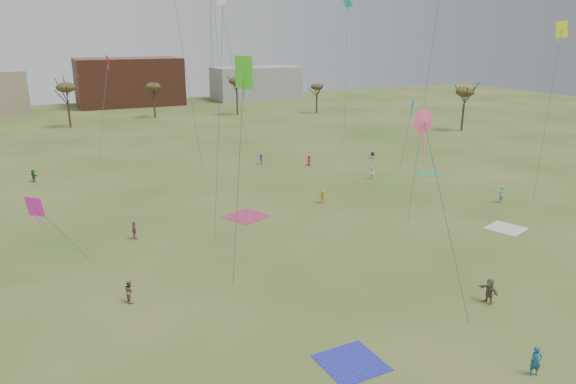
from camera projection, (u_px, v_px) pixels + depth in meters
name	position (u px, v px, depth m)	size (l,w,h in m)	color
ground	(367.00, 321.00, 34.13)	(260.00, 260.00, 0.00)	#33561A
flyer_near_right	(536.00, 361.00, 28.53)	(0.62, 0.41, 1.71)	#1C5282
spectator_fore_b	(130.00, 291.00, 36.42)	(0.79, 0.61, 1.62)	#7C674F
spectator_fore_c	(489.00, 291.00, 36.32)	(1.64, 0.52, 1.77)	brown
flyer_mid_b	(322.00, 197.00, 58.02)	(0.94, 0.54, 1.46)	#B98422
flyer_mid_c	(501.00, 194.00, 58.14)	(0.68, 0.44, 1.86)	#6B92B3
spectator_mid_d	(134.00, 230.00, 47.70)	(0.98, 0.41, 1.67)	#A7457C
spectator_mid_e	(372.00, 173.00, 67.64)	(0.77, 0.60, 1.58)	white
flyer_far_a	(34.00, 176.00, 66.31)	(1.48, 0.47, 1.59)	#327125
flyer_far_b	(309.00, 161.00, 74.59)	(0.72, 0.47, 1.48)	red
flyer_far_c	(261.00, 159.00, 75.40)	(0.94, 0.54, 1.46)	#202195
blanket_blue	(351.00, 363.00, 29.82)	(3.37, 3.37, 0.03)	#292DB3
blanket_cream	(506.00, 228.00, 50.53)	(3.13, 3.13, 0.03)	silver
blanket_plum	(246.00, 217.00, 53.85)	(3.74, 3.74, 0.03)	#A33256
blanket_olive	(430.00, 174.00, 70.24)	(3.15, 3.15, 0.03)	#369451
camp_chair_right	(372.00, 157.00, 79.24)	(0.74, 0.74, 0.87)	#171439
kites_aloft	(245.00, 12.00, 55.61)	(62.91, 57.24, 23.78)	red
tree_line	(122.00, 94.00, 99.50)	(117.44, 49.32, 8.91)	#3A2B1E
building_brick	(129.00, 82.00, 138.44)	(26.00, 16.00, 12.00)	brown
building_grey	(256.00, 83.00, 151.49)	(24.00, 12.00, 9.00)	gray
radio_tower	(213.00, 29.00, 149.26)	(1.51, 1.72, 41.00)	#9EA3A8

